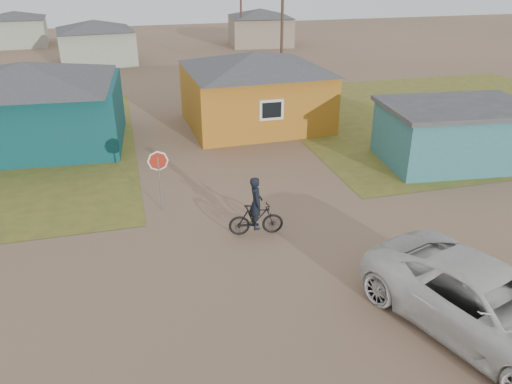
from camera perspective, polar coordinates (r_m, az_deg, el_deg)
ground at (r=14.56m, az=4.70°, el=-9.35°), size 120.00×120.00×0.00m
grass_ne at (r=31.43m, az=21.35°, el=8.31°), size 20.00×18.00×0.00m
house_teal at (r=25.85m, az=-24.38°, el=9.15°), size 8.93×7.08×4.00m
house_yellow at (r=26.85m, az=-0.09°, el=11.80°), size 7.72×6.76×3.90m
shed_turquoise at (r=23.48m, az=21.79°, el=6.23°), size 6.71×4.93×2.60m
house_pale_west at (r=45.71m, az=-17.82°, el=16.07°), size 7.04×6.15×3.60m
house_beige_east at (r=53.55m, az=0.51°, el=18.39°), size 6.95×6.05×3.60m
house_pale_north at (r=58.42m, az=-25.69°, el=16.53°), size 6.28×5.81×3.40m
utility_pole_near at (r=35.16m, az=3.00°, el=18.50°), size 1.40×0.20×8.00m
utility_pole_far at (r=50.78m, az=-1.74°, el=20.59°), size 1.40×0.20×8.00m
stop_sign at (r=17.64m, az=-11.09°, el=2.86°), size 0.70×0.30×2.25m
cyclist at (r=16.12m, az=0.00°, el=-2.53°), size 1.84×0.73×2.02m
vehicle at (r=13.19m, az=24.95°, el=-11.59°), size 4.62×6.74×1.71m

